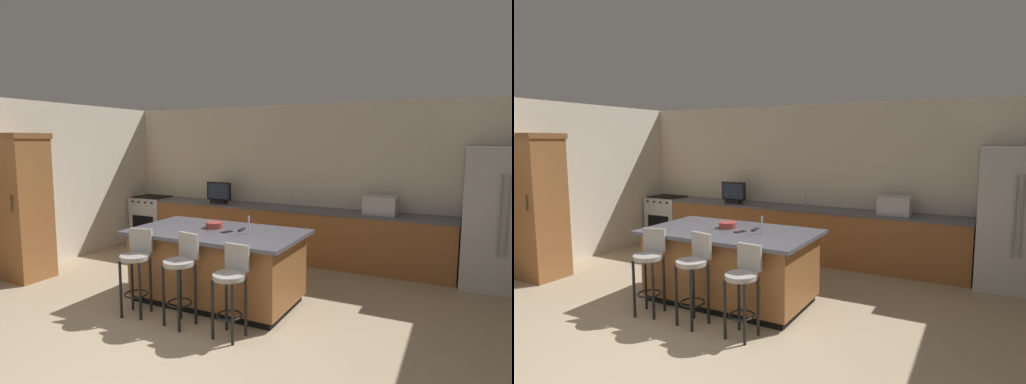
% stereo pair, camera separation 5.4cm
% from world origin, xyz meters
% --- Properties ---
extents(ground_plane, '(17.87, 17.87, 0.00)m').
position_xyz_m(ground_plane, '(0.00, 0.00, 0.00)').
color(ground_plane, tan).
extents(wall_back, '(7.53, 0.12, 2.65)m').
position_xyz_m(wall_back, '(0.00, 4.47, 1.32)').
color(wall_back, beige).
rests_on(wall_back, ground_plane).
extents(wall_left, '(0.12, 4.87, 2.65)m').
position_xyz_m(wall_left, '(-3.57, 2.23, 1.32)').
color(wall_left, beige).
rests_on(wall_left, ground_plane).
extents(counter_back, '(5.23, 0.62, 0.90)m').
position_xyz_m(counter_back, '(-0.10, 4.09, 0.45)').
color(counter_back, brown).
rests_on(counter_back, ground_plane).
extents(kitchen_island, '(2.15, 1.20, 0.91)m').
position_xyz_m(kitchen_island, '(-0.21, 1.91, 0.47)').
color(kitchen_island, black).
rests_on(kitchen_island, ground_plane).
extents(refrigerator, '(0.94, 0.75, 1.95)m').
position_xyz_m(refrigerator, '(2.99, 4.03, 0.97)').
color(refrigerator, '#B7BABF').
rests_on(refrigerator, ground_plane).
extents(range_oven, '(0.73, 0.63, 0.92)m').
position_xyz_m(range_oven, '(-3.09, 4.09, 0.46)').
color(range_oven, '#B7BABF').
rests_on(range_oven, ground_plane).
extents(cabinet_tower, '(0.66, 0.60, 2.13)m').
position_xyz_m(cabinet_tower, '(-3.22, 1.42, 1.11)').
color(cabinet_tower, brown).
rests_on(cabinet_tower, ground_plane).
extents(microwave, '(0.48, 0.36, 0.29)m').
position_xyz_m(microwave, '(1.38, 4.09, 1.04)').
color(microwave, '#B7BABF').
rests_on(microwave, counter_back).
extents(tv_monitor, '(0.49, 0.16, 0.38)m').
position_xyz_m(tv_monitor, '(-1.49, 4.03, 1.07)').
color(tv_monitor, black).
rests_on(tv_monitor, counter_back).
extents(sink_faucet_back, '(0.02, 0.02, 0.24)m').
position_xyz_m(sink_faucet_back, '(-0.14, 4.19, 1.02)').
color(sink_faucet_back, '#B2B2B7').
rests_on(sink_faucet_back, counter_back).
extents(sink_faucet_island, '(0.02, 0.02, 0.22)m').
position_xyz_m(sink_faucet_island, '(0.23, 1.91, 1.02)').
color(sink_faucet_island, '#B2B2B7').
rests_on(sink_faucet_island, kitchen_island).
extents(bar_stool_left, '(0.35, 0.36, 1.00)m').
position_xyz_m(bar_stool_left, '(-0.85, 1.15, 0.60)').
color(bar_stool_left, gray).
rests_on(bar_stool_left, ground_plane).
extents(bar_stool_center, '(0.34, 0.36, 1.01)m').
position_xyz_m(bar_stool_center, '(-0.21, 1.15, 0.61)').
color(bar_stool_center, gray).
rests_on(bar_stool_center, ground_plane).
extents(bar_stool_right, '(0.34, 0.35, 0.96)m').
position_xyz_m(bar_stool_right, '(0.42, 1.14, 0.57)').
color(bar_stool_right, gray).
rests_on(bar_stool_right, ground_plane).
extents(fruit_bowl, '(0.23, 0.23, 0.07)m').
position_xyz_m(fruit_bowl, '(-0.32, 2.03, 0.95)').
color(fruit_bowl, '#993833').
rests_on(fruit_bowl, kitchen_island).
extents(cell_phone, '(0.12, 0.17, 0.01)m').
position_xyz_m(cell_phone, '(-0.05, 1.88, 0.92)').
color(cell_phone, black).
rests_on(cell_phone, kitchen_island).
extents(tv_remote, '(0.07, 0.17, 0.02)m').
position_xyz_m(tv_remote, '(0.06, 2.06, 0.92)').
color(tv_remote, black).
rests_on(tv_remote, kitchen_island).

